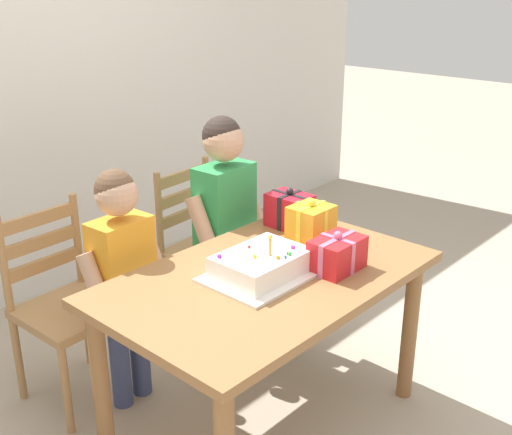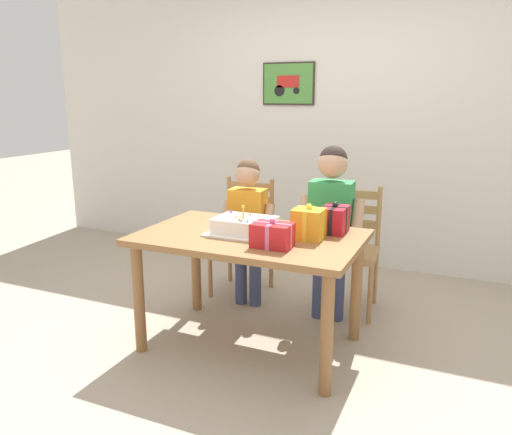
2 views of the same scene
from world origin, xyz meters
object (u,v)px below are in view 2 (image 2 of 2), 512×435
at_px(birthday_cake, 245,226).
at_px(gift_box_red_large, 272,235).
at_px(child_younger, 248,218).
at_px(dining_table, 250,251).
at_px(child_older, 331,217).
at_px(gift_box_beside_cake, 334,219).
at_px(chair_left, 243,236).
at_px(gift_box_corner_small, 308,224).
at_px(chair_right, 349,249).

relative_size(birthday_cake, gift_box_red_large, 1.93).
bearing_deg(child_younger, gift_box_red_large, -56.72).
bearing_deg(gift_box_red_large, birthday_cake, 144.64).
bearing_deg(dining_table, gift_box_red_large, -39.66).
xyz_separation_m(gift_box_red_large, child_older, (0.13, 0.77, -0.05)).
distance_m(gift_box_beside_cake, child_older, 0.35).
height_order(gift_box_red_large, chair_left, chair_left).
bearing_deg(child_older, gift_box_corner_small, -89.13).
distance_m(dining_table, birthday_cake, 0.16).
bearing_deg(gift_box_red_large, child_younger, 123.28).
bearing_deg(gift_box_red_large, chair_right, 78.38).
bearing_deg(gift_box_beside_cake, dining_table, -150.25).
bearing_deg(gift_box_corner_small, chair_left, 135.62).
height_order(dining_table, child_younger, child_younger).
relative_size(birthday_cake, chair_left, 0.48).
relative_size(birthday_cake, child_older, 0.35).
xyz_separation_m(gift_box_corner_small, chair_left, (-0.79, 0.78, -0.37)).
distance_m(dining_table, child_younger, 0.65).
height_order(gift_box_red_large, child_younger, child_younger).
height_order(dining_table, child_older, child_older).
bearing_deg(dining_table, chair_left, 117.72).
height_order(gift_box_beside_cake, child_younger, child_younger).
distance_m(gift_box_beside_cake, gift_box_corner_small, 0.23).
relative_size(gift_box_beside_cake, gift_box_corner_small, 0.95).
xyz_separation_m(dining_table, birthday_cake, (-0.03, -0.00, 0.15)).
bearing_deg(child_younger, chair_right, 18.87).
bearing_deg(gift_box_corner_small, child_younger, 140.29).
bearing_deg(gift_box_corner_small, gift_box_red_large, -119.38).
bearing_deg(gift_box_red_large, child_older, 80.68).
bearing_deg(gift_box_corner_small, dining_table, -171.27).
xyz_separation_m(birthday_cake, child_younger, (-0.25, 0.59, -0.11)).
distance_m(gift_box_red_large, chair_right, 1.09).
height_order(gift_box_red_large, chair_right, chair_right).
distance_m(chair_right, child_older, 0.39).
height_order(dining_table, chair_left, chair_left).
bearing_deg(birthday_cake, gift_box_beside_cake, 28.34).
height_order(gift_box_beside_cake, chair_right, gift_box_beside_cake).
distance_m(gift_box_red_large, gift_box_corner_small, 0.28).
relative_size(gift_box_corner_small, chair_right, 0.24).
relative_size(gift_box_red_large, child_younger, 0.20).
distance_m(gift_box_corner_small, child_younger, 0.85).
xyz_separation_m(dining_table, chair_right, (0.43, 0.83, -0.17)).
bearing_deg(chair_right, child_younger, -161.13).
bearing_deg(gift_box_corner_small, child_older, 90.87).
bearing_deg(dining_table, birthday_cake, -174.75).
distance_m(gift_box_corner_small, child_older, 0.54).
bearing_deg(gift_box_corner_small, birthday_cake, -171.57).
height_order(dining_table, gift_box_red_large, gift_box_red_large).
relative_size(chair_right, child_younger, 0.82).
relative_size(gift_box_red_large, chair_left, 0.25).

